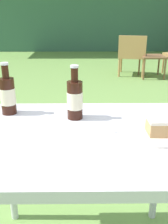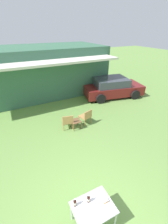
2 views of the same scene
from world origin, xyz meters
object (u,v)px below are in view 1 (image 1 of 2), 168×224
at_px(cola_bottle_near, 75,99).
at_px(cola_bottle_far, 8,95).
at_px(wicker_chair_cushioned, 132,53).
at_px(garden_side_table, 152,59).
at_px(patio_table, 84,149).
at_px(cake_on_plate, 160,130).

distance_m(cola_bottle_near, cola_bottle_far, 0.31).
xyz_separation_m(wicker_chair_cushioned, garden_side_table, (0.34, -0.14, -0.08)).
bearing_deg(garden_side_table, cola_bottle_near, -109.77).
xyz_separation_m(patio_table, cake_on_plate, (0.28, -0.02, 0.10)).
height_order(garden_side_table, cola_bottle_near, cola_bottle_near).
bearing_deg(cake_on_plate, patio_table, 175.42).
distance_m(wicker_chair_cushioned, garden_side_table, 0.38).
relative_size(cake_on_plate, cola_bottle_near, 0.90).
xyz_separation_m(garden_side_table, cake_on_plate, (-0.99, -3.82, 0.39)).
xyz_separation_m(wicker_chair_cushioned, patio_table, (-0.93, -3.93, 0.21)).
distance_m(garden_side_table, cola_bottle_far, 3.95).
distance_m(garden_side_table, cake_on_plate, 3.96).
bearing_deg(cola_bottle_near, cake_on_plate, -29.03).
distance_m(cake_on_plate, cola_bottle_near, 0.37).
bearing_deg(garden_side_table, cola_bottle_far, -114.25).
xyz_separation_m(cake_on_plate, cola_bottle_far, (-0.63, 0.24, 0.06)).
bearing_deg(patio_table, garden_side_table, 71.52).
xyz_separation_m(cola_bottle_near, cola_bottle_far, (-0.30, 0.06, 0.00)).
height_order(patio_table, cola_bottle_far, cola_bottle_far).
relative_size(cake_on_plate, cola_bottle_far, 0.90).
distance_m(cake_on_plate, cola_bottle_far, 0.68).
bearing_deg(cola_bottle_far, cake_on_plate, -20.95).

